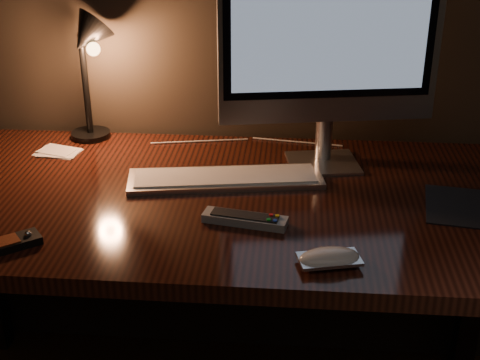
# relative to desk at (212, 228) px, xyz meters

# --- Properties ---
(desk) EXTENTS (1.60, 0.75, 0.75)m
(desk) POSITION_rel_desk_xyz_m (0.00, 0.00, 0.00)
(desk) COLOR black
(desk) RESTS_ON ground
(monitor) EXTENTS (0.53, 0.18, 0.56)m
(monitor) POSITION_rel_desk_xyz_m (0.28, 0.12, 0.46)
(monitor) COLOR silver
(monitor) RESTS_ON desk
(keyboard) EXTENTS (0.49, 0.21, 0.02)m
(keyboard) POSITION_rel_desk_xyz_m (0.04, 0.00, 0.14)
(keyboard) COLOR silver
(keyboard) RESTS_ON desk
(mouse) EXTENTS (0.13, 0.09, 0.02)m
(mouse) POSITION_rel_desk_xyz_m (0.27, -0.36, 0.14)
(mouse) COLOR white
(mouse) RESTS_ON desk
(media_remote) EXTENTS (0.14, 0.13, 0.03)m
(media_remote) POSITION_rel_desk_xyz_m (-0.37, -0.35, 0.14)
(media_remote) COLOR black
(media_remote) RESTS_ON desk
(tv_remote) EXTENTS (0.19, 0.08, 0.02)m
(tv_remote) POSITION_rel_desk_xyz_m (0.10, -0.20, 0.14)
(tv_remote) COLOR gray
(tv_remote) RESTS_ON desk
(papers) EXTENTS (0.13, 0.10, 0.01)m
(papers) POSITION_rel_desk_xyz_m (-0.43, 0.14, 0.13)
(papers) COLOR white
(papers) RESTS_ON desk
(desk_lamp) EXTENTS (0.19, 0.20, 0.37)m
(desk_lamp) POSITION_rel_desk_xyz_m (-0.35, 0.23, 0.38)
(desk_lamp) COLOR black
(desk_lamp) RESTS_ON desk
(cable) EXTENTS (0.52, 0.01, 0.00)m
(cable) POSITION_rel_desk_xyz_m (0.07, 0.25, 0.13)
(cable) COLOR white
(cable) RESTS_ON desk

